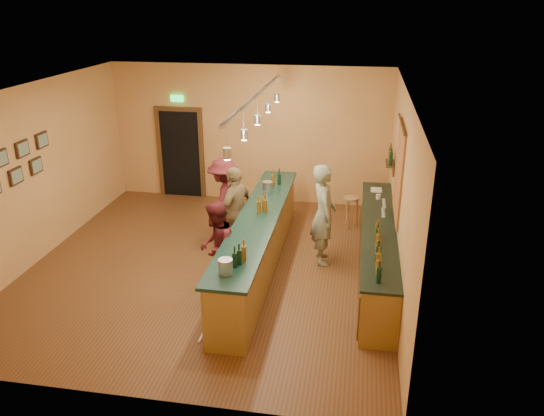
% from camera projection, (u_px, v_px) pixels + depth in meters
% --- Properties ---
extents(floor, '(7.00, 7.00, 0.00)m').
position_uv_depth(floor, '(212.00, 265.00, 9.75)').
color(floor, '#583319').
rests_on(floor, ground).
extents(ceiling, '(6.50, 7.00, 0.02)m').
position_uv_depth(ceiling, '(203.00, 90.00, 8.56)').
color(ceiling, silver).
rests_on(ceiling, wall_back).
extents(wall_back, '(6.50, 0.02, 3.20)m').
position_uv_depth(wall_back, '(250.00, 135.00, 12.36)').
color(wall_back, tan).
rests_on(wall_back, floor).
extents(wall_front, '(6.50, 0.02, 3.20)m').
position_uv_depth(wall_front, '(121.00, 284.00, 5.96)').
color(wall_front, tan).
rests_on(wall_front, floor).
extents(wall_left, '(0.02, 7.00, 3.20)m').
position_uv_depth(wall_left, '(36.00, 174.00, 9.66)').
color(wall_left, tan).
rests_on(wall_left, floor).
extents(wall_right, '(0.02, 7.00, 3.20)m').
position_uv_depth(wall_right, '(400.00, 194.00, 8.65)').
color(wall_right, tan).
rests_on(wall_right, floor).
extents(doorway, '(1.15, 0.09, 2.48)m').
position_uv_depth(doorway, '(181.00, 151.00, 12.78)').
color(doorway, black).
rests_on(doorway, wall_back).
extents(tapestry, '(0.03, 1.40, 1.60)m').
position_uv_depth(tapestry, '(399.00, 172.00, 8.93)').
color(tapestry, '#97331E').
rests_on(tapestry, wall_right).
extents(bottle_shelf, '(0.17, 0.55, 0.54)m').
position_uv_depth(bottle_shelf, '(391.00, 158.00, 10.38)').
color(bottle_shelf, '#463115').
rests_on(bottle_shelf, wall_right).
extents(picture_grid, '(0.06, 2.20, 0.70)m').
position_uv_depth(picture_grid, '(9.00, 168.00, 8.84)').
color(picture_grid, '#382111').
rests_on(picture_grid, wall_left).
extents(back_counter, '(0.60, 4.55, 1.27)m').
position_uv_depth(back_counter, '(377.00, 249.00, 9.27)').
color(back_counter, olive).
rests_on(back_counter, floor).
extents(tasting_bar, '(0.74, 5.10, 1.38)m').
position_uv_depth(tasting_bar, '(258.00, 239.00, 9.39)').
color(tasting_bar, olive).
rests_on(tasting_bar, floor).
extents(pendant_track, '(0.11, 4.60, 0.50)m').
position_uv_depth(pendant_track, '(257.00, 105.00, 8.50)').
color(pendant_track, silver).
rests_on(pendant_track, ceiling).
extents(bartender, '(0.60, 0.77, 1.88)m').
position_uv_depth(bartender, '(323.00, 214.00, 9.57)').
color(bartender, gray).
rests_on(bartender, floor).
extents(customer_a, '(0.64, 0.80, 1.57)m').
position_uv_depth(customer_a, '(216.00, 247.00, 8.68)').
color(customer_a, '#59191E').
rests_on(customer_a, floor).
extents(customer_b, '(0.72, 1.09, 1.72)m').
position_uv_depth(customer_b, '(236.00, 211.00, 9.94)').
color(customer_b, '#997A51').
rests_on(customer_b, floor).
extents(customer_c, '(0.79, 1.18, 1.70)m').
position_uv_depth(customer_c, '(224.00, 200.00, 10.49)').
color(customer_c, '#59191E').
rests_on(customer_c, floor).
extents(bar_stool, '(0.33, 0.33, 0.67)m').
position_uv_depth(bar_stool, '(351.00, 204.00, 11.19)').
color(bar_stool, '#9B7546').
rests_on(bar_stool, floor).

